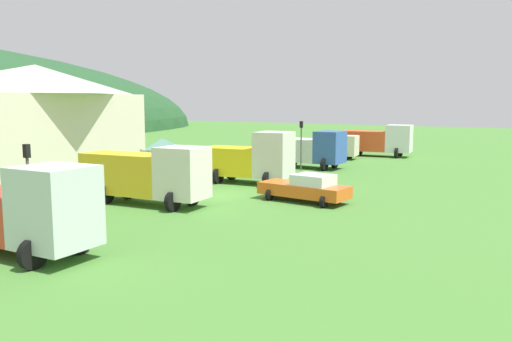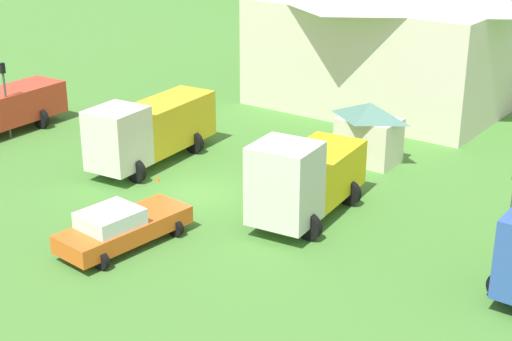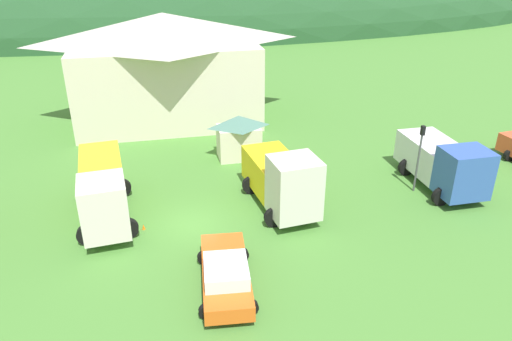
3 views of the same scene
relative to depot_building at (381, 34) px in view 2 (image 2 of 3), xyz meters
The scene contains 9 objects.
ground_plane 17.71m from the depot_building, 89.58° to the right, with size 200.00×200.00×0.00m, color #477F33.
depot_building is the anchor object (origin of this frame).
play_shed_cream 10.37m from the depot_building, 64.76° to the right, with size 3.09×2.17×3.05m.
heavy_rig_striped 16.28m from the depot_building, 105.53° to the right, with size 3.44×7.88×3.38m.
flatbed_truck_yellow 17.53m from the depot_building, 72.21° to the right, with size 3.64×6.75×3.74m.
service_pickup_orange 23.06m from the depot_building, 87.24° to the right, with size 2.75×5.52×1.66m.
traffic_light_west 21.66m from the depot_building, 127.22° to the right, with size 0.20×0.32×4.14m.
traffic_light_east 21.26m from the depot_building, 49.83° to the right, with size 0.20×0.32×4.18m.
traffic_cone_near_pickup 17.80m from the depot_building, 97.91° to the right, with size 0.36×0.36×0.59m, color orange.
Camera 2 is at (20.78, -23.97, 13.45)m, focal length 54.04 mm.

